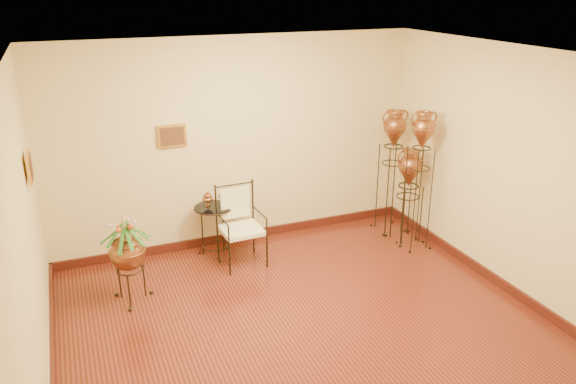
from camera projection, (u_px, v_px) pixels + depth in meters
name	position (u px, v px, depth m)	size (l,w,h in m)	color
ground	(313.00, 337.00, 5.77)	(5.00, 5.00, 0.00)	maroon
room_shell	(315.00, 178.00, 5.15)	(5.02, 5.02, 2.81)	beige
amphora_tall	(419.00, 180.00, 7.39)	(0.38, 0.38, 1.90)	black
amphora_mid	(392.00, 171.00, 7.93)	(0.53, 0.53, 1.79)	black
amphora_short	(408.00, 195.00, 7.68)	(0.52, 0.52, 1.34)	black
planter_urn	(127.00, 250.00, 6.20)	(0.68, 0.68, 1.15)	black
armchair	(241.00, 227.00, 7.08)	(0.60, 0.56, 1.02)	black
side_table	(214.00, 230.00, 7.34)	(0.50, 0.50, 0.88)	black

